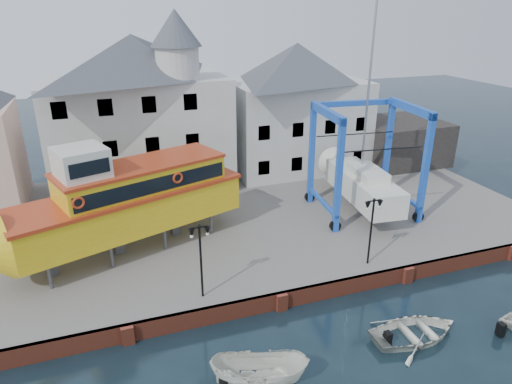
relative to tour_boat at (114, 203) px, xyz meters
name	(u,v)px	position (x,y,z in m)	size (l,w,h in m)	color
ground	(281,309)	(7.81, -7.38, -4.32)	(140.00, 140.00, 0.00)	#15232C
hardstanding	(226,218)	(7.81, 3.62, -3.82)	(44.00, 22.00, 1.00)	#63615F
quay_wall	(281,300)	(7.81, -7.28, -3.82)	(44.00, 0.47, 1.00)	brown
building_white_main	(140,111)	(2.94, 11.01, 3.03)	(14.00, 8.30, 14.00)	#B8B9AE
building_white_right	(296,107)	(16.81, 11.62, 2.28)	(12.00, 8.00, 11.20)	#B8B9AE
shed_dark	(397,141)	(26.81, 9.62, -1.32)	(8.00, 7.00, 4.00)	black
lamp_post_left	(200,243)	(3.81, -6.18, -0.14)	(1.12, 0.32, 4.20)	black
lamp_post_right	(373,215)	(13.81, -6.18, -0.14)	(1.12, 0.32, 4.20)	black
tour_boat	(114,203)	(0.00, 0.00, 0.00)	(16.50, 9.05, 7.03)	#59595E
travel_lift	(358,175)	(17.44, 1.31, -0.81)	(7.55, 10.17, 15.06)	blue
motorboat_a	(259,384)	(4.93, -11.92, -4.32)	(1.60, 4.26, 1.64)	silver
motorboat_b	(414,338)	(13.17, -11.65, -4.32)	(3.25, 4.55, 0.94)	silver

